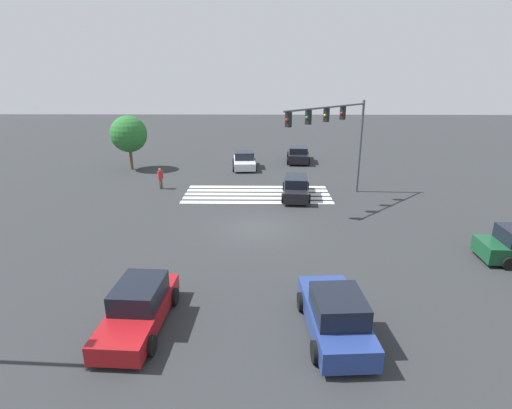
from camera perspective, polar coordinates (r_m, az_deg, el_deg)
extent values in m
plane|color=#2B2D30|center=(22.69, 0.00, -3.37)|extent=(124.95, 124.95, 0.00)
cube|color=silver|center=(30.70, 0.20, 2.53)|extent=(10.46, 0.60, 0.01)
cube|color=silver|center=(29.78, 0.19, 2.02)|extent=(10.46, 0.60, 0.01)
cube|color=silver|center=(28.87, 0.17, 1.49)|extent=(10.46, 0.60, 0.01)
cube|color=silver|center=(27.97, 0.15, 0.92)|extent=(10.46, 0.60, 0.01)
cube|color=silver|center=(27.06, 0.13, 0.31)|extent=(10.46, 0.60, 0.01)
cylinder|color=#47474C|center=(29.72, 14.65, 7.90)|extent=(0.18, 0.18, 6.58)
cylinder|color=#47474C|center=(25.91, 10.27, 13.52)|extent=(5.92, 5.92, 0.12)
cube|color=black|center=(27.30, 12.29, 12.64)|extent=(0.40, 0.40, 0.84)
sphere|color=red|center=(27.17, 12.10, 12.63)|extent=(0.16, 0.16, 0.16)
cube|color=black|center=(25.84, 10.02, 12.47)|extent=(0.40, 0.40, 0.84)
sphere|color=gold|center=(25.71, 9.81, 12.45)|extent=(0.16, 0.16, 0.16)
cube|color=black|center=(24.42, 7.49, 12.25)|extent=(0.40, 0.40, 0.84)
sphere|color=green|center=(24.30, 7.25, 12.23)|extent=(0.16, 0.16, 0.16)
cube|color=black|center=(23.06, 4.65, 11.98)|extent=(0.40, 0.40, 0.84)
sphere|color=red|center=(22.94, 4.39, 11.95)|extent=(0.16, 0.16, 0.16)
cube|color=navy|center=(14.22, 11.13, -15.62)|extent=(2.04, 4.62, 0.74)
cube|color=black|center=(13.51, 11.72, -13.96)|extent=(1.71, 2.06, 0.73)
cylinder|color=black|center=(15.31, 6.45, -13.61)|extent=(0.26, 0.70, 0.69)
cylinder|color=black|center=(15.69, 13.15, -13.17)|extent=(0.26, 0.70, 0.69)
cylinder|color=black|center=(13.07, 8.49, -20.10)|extent=(0.26, 0.70, 0.69)
cylinder|color=black|center=(13.50, 16.48, -19.29)|extent=(0.26, 0.70, 0.69)
cube|color=maroon|center=(14.86, -16.42, -14.71)|extent=(1.92, 4.70, 0.64)
cube|color=black|center=(14.71, -16.34, -11.98)|extent=(1.62, 2.19, 0.72)
cylinder|color=black|center=(13.60, -14.82, -18.91)|extent=(0.25, 0.67, 0.66)
cylinder|color=black|center=(14.19, -21.81, -17.94)|extent=(0.25, 0.67, 0.66)
cylinder|color=black|center=(15.85, -11.60, -12.75)|extent=(0.25, 0.67, 0.66)
cylinder|color=black|center=(16.37, -17.59, -12.22)|extent=(0.25, 0.67, 0.66)
cube|color=silver|center=(36.75, -1.68, 5.99)|extent=(2.19, 4.46, 0.64)
cube|color=black|center=(36.83, -1.70, 7.06)|extent=(1.83, 2.02, 0.67)
cylinder|color=black|center=(35.52, -0.05, 5.26)|extent=(0.26, 0.64, 0.63)
cylinder|color=black|center=(35.47, -3.18, 5.21)|extent=(0.26, 0.64, 0.63)
cylinder|color=black|center=(38.14, -0.27, 6.18)|extent=(0.26, 0.64, 0.63)
cylinder|color=black|center=(38.09, -3.20, 6.14)|extent=(0.26, 0.64, 0.63)
cube|color=black|center=(28.30, 5.72, 2.18)|extent=(2.04, 4.94, 0.72)
cube|color=black|center=(27.90, 5.76, 3.38)|extent=(1.68, 2.50, 0.64)
cylinder|color=black|center=(29.80, 4.05, 2.64)|extent=(0.27, 0.68, 0.66)
cylinder|color=black|center=(29.82, 7.34, 2.54)|extent=(0.27, 0.68, 0.66)
cylinder|color=black|center=(26.93, 3.90, 0.91)|extent=(0.27, 0.68, 0.66)
cylinder|color=black|center=(26.96, 7.53, 0.80)|extent=(0.27, 0.68, 0.66)
cylinder|color=black|center=(22.73, 30.28, -5.14)|extent=(0.64, 0.25, 0.63)
cylinder|color=black|center=(21.22, 32.46, -7.13)|extent=(0.64, 0.25, 0.63)
cube|color=black|center=(39.65, 6.03, 6.95)|extent=(2.21, 4.72, 0.77)
cube|color=black|center=(39.21, 6.08, 7.82)|extent=(1.87, 2.43, 0.57)
cylinder|color=black|center=(41.08, 4.62, 7.07)|extent=(0.27, 0.72, 0.71)
cylinder|color=black|center=(41.12, 7.35, 6.99)|extent=(0.27, 0.72, 0.71)
cylinder|color=black|center=(38.29, 4.60, 6.23)|extent=(0.27, 0.72, 0.71)
cylinder|color=black|center=(38.33, 7.52, 6.15)|extent=(0.27, 0.72, 0.71)
cylinder|color=brown|center=(31.02, -13.30, 2.92)|extent=(0.14, 0.14, 0.76)
cylinder|color=brown|center=(30.95, -13.56, 2.86)|extent=(0.14, 0.14, 0.76)
cube|color=#B22328|center=(30.82, -13.53, 4.12)|extent=(0.41, 0.41, 0.61)
sphere|color=#8C6647|center=(30.72, -13.58, 4.85)|extent=(0.21, 0.21, 0.21)
cylinder|color=brown|center=(37.87, -17.39, 6.19)|extent=(0.26, 0.26, 1.84)
sphere|color=#286B2D|center=(37.49, -17.73, 9.59)|extent=(3.20, 3.20, 3.20)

